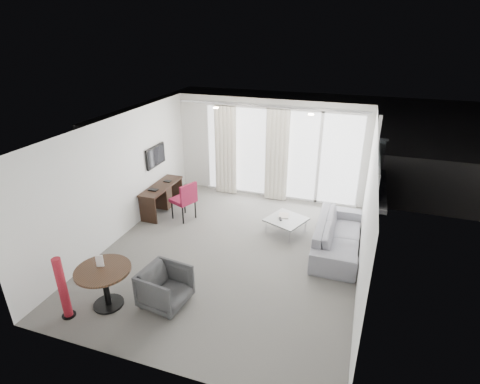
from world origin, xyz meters
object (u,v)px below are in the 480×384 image
(red_lamp, at_px, (63,288))
(tub_armchair, at_px, (165,287))
(desk, at_px, (162,198))
(coffee_table, at_px, (286,226))
(desk_chair, at_px, (183,200))
(rattan_chair_a, at_px, (304,171))
(sofa, at_px, (338,235))
(rattan_chair_b, at_px, (343,166))
(round_table, at_px, (106,287))

(red_lamp, height_order, tub_armchair, red_lamp)
(desk, bearing_deg, coffee_table, -1.76)
(desk, height_order, desk_chair, desk_chair)
(rattan_chair_a, bearing_deg, tub_armchair, -83.20)
(desk, distance_m, rattan_chair_a, 4.18)
(red_lamp, height_order, sofa, red_lamp)
(tub_armchair, height_order, coffee_table, tub_armchair)
(desk, relative_size, rattan_chair_a, 1.90)
(coffee_table, bearing_deg, desk, 178.24)
(rattan_chair_a, height_order, rattan_chair_b, rattan_chair_b)
(red_lamp, relative_size, sofa, 0.49)
(tub_armchair, height_order, rattan_chair_b, rattan_chair_b)
(round_table, bearing_deg, rattan_chair_b, 64.82)
(tub_armchair, bearing_deg, round_table, 117.46)
(red_lamp, height_order, rattan_chair_b, red_lamp)
(desk, xyz_separation_m, desk_chair, (0.69, -0.21, 0.14))
(round_table, xyz_separation_m, rattan_chair_b, (3.23, 6.87, 0.09))
(coffee_table, bearing_deg, red_lamp, -126.48)
(desk, relative_size, round_table, 1.62)
(coffee_table, relative_size, rattan_chair_b, 0.85)
(desk_chair, relative_size, rattan_chair_a, 1.25)
(round_table, distance_m, rattan_chair_b, 7.59)
(red_lamp, height_order, coffee_table, red_lamp)
(desk, height_order, rattan_chair_b, rattan_chair_b)
(round_table, distance_m, tub_armchair, 0.96)
(desk, bearing_deg, rattan_chair_a, 43.58)
(desk, bearing_deg, tub_armchair, -59.92)
(rattan_chair_b, bearing_deg, red_lamp, -118.25)
(red_lamp, distance_m, coffee_table, 4.62)
(red_lamp, relative_size, coffee_table, 1.42)
(round_table, distance_m, rattan_chair_a, 6.62)
(rattan_chair_a, bearing_deg, desk_chair, -108.25)
(rattan_chair_a, xyz_separation_m, rattan_chair_b, (1.06, 0.61, 0.07))
(desk, height_order, sofa, desk)
(coffee_table, bearing_deg, sofa, -15.75)
(coffee_table, xyz_separation_m, sofa, (1.15, -0.32, 0.15))
(rattan_chair_b, bearing_deg, desk, -141.00)
(desk_chair, height_order, rattan_chair_a, desk_chair)
(rattan_chair_b, bearing_deg, tub_armchair, -111.10)
(desk_chair, height_order, coffee_table, desk_chair)
(round_table, relative_size, rattan_chair_b, 1.00)
(rattan_chair_a, relative_size, rattan_chair_b, 0.85)
(coffee_table, bearing_deg, tub_armchair, -115.24)
(rattan_chair_a, bearing_deg, desk, -117.58)
(sofa, bearing_deg, rattan_chair_b, 3.09)
(tub_armchair, relative_size, rattan_chair_a, 0.97)
(desk_chair, bearing_deg, coffee_table, 25.81)
(sofa, distance_m, rattan_chair_b, 3.92)
(rattan_chair_a, bearing_deg, red_lamp, -92.52)
(tub_armchair, distance_m, sofa, 3.65)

